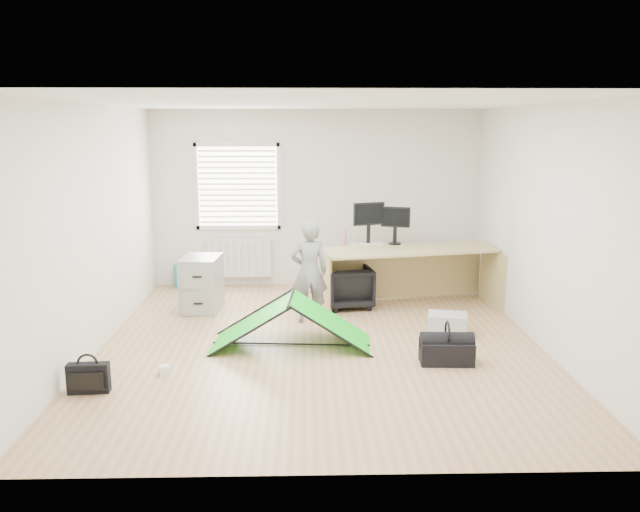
{
  "coord_description": "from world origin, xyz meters",
  "views": [
    {
      "loc": [
        -0.17,
        -6.81,
        2.47
      ],
      "look_at": [
        0.0,
        0.4,
        0.95
      ],
      "focal_mm": 35.0,
      "sensor_mm": 36.0,
      "label": 1
    }
  ],
  "objects_px": {
    "desk": "(409,277)",
    "thermos": "(344,236)",
    "monitor_left": "(368,229)",
    "person": "(309,272)",
    "filing_cabinet": "(202,284)",
    "duffel_bag": "(446,352)",
    "office_chair": "(348,287)",
    "storage_crate": "(447,324)",
    "kite": "(291,322)",
    "laptop_bag": "(89,378)",
    "monitor_right": "(395,231)"
  },
  "relations": [
    {
      "from": "filing_cabinet",
      "to": "monitor_right",
      "type": "distance_m",
      "value": 2.79
    },
    {
      "from": "filing_cabinet",
      "to": "duffel_bag",
      "type": "bearing_deg",
      "value": -30.15
    },
    {
      "from": "office_chair",
      "to": "person",
      "type": "xyz_separation_m",
      "value": [
        -0.55,
        -0.64,
        0.37
      ]
    },
    {
      "from": "monitor_left",
      "to": "thermos",
      "type": "xyz_separation_m",
      "value": [
        -0.34,
        0.02,
        -0.11
      ]
    },
    {
      "from": "person",
      "to": "kite",
      "type": "relative_size",
      "value": 0.73
    },
    {
      "from": "desk",
      "to": "filing_cabinet",
      "type": "distance_m",
      "value": 2.84
    },
    {
      "from": "office_chair",
      "to": "kite",
      "type": "bearing_deg",
      "value": 54.32
    },
    {
      "from": "desk",
      "to": "duffel_bag",
      "type": "relative_size",
      "value": 4.29
    },
    {
      "from": "storage_crate",
      "to": "monitor_left",
      "type": "bearing_deg",
      "value": 117.46
    },
    {
      "from": "thermos",
      "to": "office_chair",
      "type": "height_order",
      "value": "thermos"
    },
    {
      "from": "monitor_right",
      "to": "desk",
      "type": "bearing_deg",
      "value": -46.32
    },
    {
      "from": "monitor_left",
      "to": "storage_crate",
      "type": "bearing_deg",
      "value": -80.19
    },
    {
      "from": "desk",
      "to": "monitor_left",
      "type": "xyz_separation_m",
      "value": [
        -0.54,
        0.33,
        0.62
      ]
    },
    {
      "from": "thermos",
      "to": "person",
      "type": "distance_m",
      "value": 1.17
    },
    {
      "from": "monitor_left",
      "to": "laptop_bag",
      "type": "xyz_separation_m",
      "value": [
        -2.94,
        -3.13,
        -0.89
      ]
    },
    {
      "from": "monitor_left",
      "to": "person",
      "type": "height_order",
      "value": "person"
    },
    {
      "from": "person",
      "to": "duffel_bag",
      "type": "bearing_deg",
      "value": 125.69
    },
    {
      "from": "laptop_bag",
      "to": "storage_crate",
      "type": "bearing_deg",
      "value": 19.13
    },
    {
      "from": "thermos",
      "to": "duffel_bag",
      "type": "distance_m",
      "value": 2.78
    },
    {
      "from": "monitor_left",
      "to": "person",
      "type": "relative_size",
      "value": 0.35
    },
    {
      "from": "monitor_left",
      "to": "thermos",
      "type": "bearing_deg",
      "value": 159.25
    },
    {
      "from": "filing_cabinet",
      "to": "monitor_left",
      "type": "height_order",
      "value": "monitor_left"
    },
    {
      "from": "duffel_bag",
      "to": "desk",
      "type": "bearing_deg",
      "value": 94.09
    },
    {
      "from": "office_chair",
      "to": "laptop_bag",
      "type": "height_order",
      "value": "office_chair"
    },
    {
      "from": "thermos",
      "to": "storage_crate",
      "type": "distance_m",
      "value": 2.1
    },
    {
      "from": "storage_crate",
      "to": "kite",
      "type": "bearing_deg",
      "value": -169.87
    },
    {
      "from": "filing_cabinet",
      "to": "storage_crate",
      "type": "relative_size",
      "value": 1.62
    },
    {
      "from": "desk",
      "to": "monitor_right",
      "type": "height_order",
      "value": "monitor_right"
    },
    {
      "from": "filing_cabinet",
      "to": "thermos",
      "type": "relative_size",
      "value": 3.3
    },
    {
      "from": "duffel_bag",
      "to": "monitor_left",
      "type": "bearing_deg",
      "value": 106.23
    },
    {
      "from": "laptop_bag",
      "to": "filing_cabinet",
      "type": "bearing_deg",
      "value": 72.71
    },
    {
      "from": "thermos",
      "to": "storage_crate",
      "type": "xyz_separation_m",
      "value": [
        1.15,
        -1.57,
        -0.79
      ]
    },
    {
      "from": "kite",
      "to": "laptop_bag",
      "type": "height_order",
      "value": "kite"
    },
    {
      "from": "person",
      "to": "storage_crate",
      "type": "distance_m",
      "value": 1.82
    },
    {
      "from": "monitor_left",
      "to": "kite",
      "type": "height_order",
      "value": "monitor_left"
    },
    {
      "from": "filing_cabinet",
      "to": "monitor_left",
      "type": "relative_size",
      "value": 1.62
    },
    {
      "from": "person",
      "to": "desk",
      "type": "bearing_deg",
      "value": -162.81
    },
    {
      "from": "filing_cabinet",
      "to": "office_chair",
      "type": "relative_size",
      "value": 1.18
    },
    {
      "from": "kite",
      "to": "desk",
      "type": "bearing_deg",
      "value": 48.4
    },
    {
      "from": "desk",
      "to": "laptop_bag",
      "type": "height_order",
      "value": "desk"
    },
    {
      "from": "monitor_right",
      "to": "thermos",
      "type": "height_order",
      "value": "monitor_right"
    },
    {
      "from": "monitor_left",
      "to": "office_chair",
      "type": "bearing_deg",
      "value": -147.58
    },
    {
      "from": "filing_cabinet",
      "to": "thermos",
      "type": "distance_m",
      "value": 2.09
    },
    {
      "from": "office_chair",
      "to": "kite",
      "type": "height_order",
      "value": "office_chair"
    },
    {
      "from": "filing_cabinet",
      "to": "kite",
      "type": "height_order",
      "value": "filing_cabinet"
    },
    {
      "from": "thermos",
      "to": "desk",
      "type": "bearing_deg",
      "value": -21.45
    },
    {
      "from": "desk",
      "to": "monitor_right",
      "type": "xyz_separation_m",
      "value": [
        -0.17,
        0.33,
        0.6
      ]
    },
    {
      "from": "office_chair",
      "to": "filing_cabinet",
      "type": "bearing_deg",
      "value": -5.8
    },
    {
      "from": "person",
      "to": "storage_crate",
      "type": "height_order",
      "value": "person"
    },
    {
      "from": "desk",
      "to": "thermos",
      "type": "bearing_deg",
      "value": 147.27
    }
  ]
}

